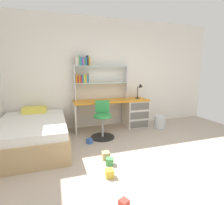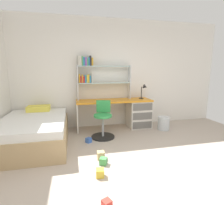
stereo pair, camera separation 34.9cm
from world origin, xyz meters
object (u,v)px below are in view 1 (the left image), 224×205
at_px(desk_lamp, 140,89).
at_px(bookshelf_hutch, 92,74).
at_px(bed_platform, 33,134).
at_px(swivel_chair, 103,123).
at_px(desk, 129,111).
at_px(toy_block_blue_2, 89,141).
at_px(waste_bin, 160,122).
at_px(toy_block_yellow_4, 110,173).
at_px(toy_block_green_3, 110,161).
at_px(toy_block_natural_1, 106,155).
at_px(toy_block_red_0, 124,204).

bearing_deg(desk_lamp, bookshelf_hutch, 172.43).
xyz_separation_m(desk_lamp, bed_platform, (-2.62, -0.64, -0.72)).
bearing_deg(swivel_chair, desk, 31.53).
relative_size(bed_platform, toy_block_blue_2, 18.63).
height_order(desk_lamp, swivel_chair, desk_lamp).
xyz_separation_m(waste_bin, toy_block_yellow_4, (-1.89, -1.66, -0.11)).
height_order(waste_bin, toy_block_green_3, waste_bin).
relative_size(toy_block_blue_2, toy_block_green_3, 0.92).
relative_size(swivel_chair, toy_block_green_3, 7.47).
bearing_deg(swivel_chair, bed_platform, -176.20).
bearing_deg(toy_block_natural_1, bed_platform, 143.80).
xyz_separation_m(desk, bed_platform, (-2.31, -0.64, -0.14)).
height_order(toy_block_blue_2, toy_block_yellow_4, toy_block_yellow_4).
relative_size(desk, toy_block_blue_2, 18.90).
xyz_separation_m(toy_block_natural_1, toy_block_blue_2, (-0.14, 0.73, -0.01)).
height_order(desk, bed_platform, desk).
relative_size(desk_lamp, waste_bin, 1.16).
relative_size(waste_bin, toy_block_red_0, 3.54).
bearing_deg(toy_block_red_0, toy_block_natural_1, 84.06).
distance_m(desk_lamp, swivel_chair, 1.47).
relative_size(waste_bin, toy_block_natural_1, 2.64).
relative_size(desk_lamp, toy_block_yellow_4, 3.40).
bearing_deg(swivel_chair, bookshelf_hutch, 94.84).
xyz_separation_m(bookshelf_hutch, toy_block_red_0, (-0.27, -2.81, -1.35)).
height_order(bed_platform, toy_block_green_3, bed_platform).
relative_size(desk_lamp, toy_block_blue_2, 3.81).
relative_size(toy_block_red_0, toy_block_green_3, 0.85).
bearing_deg(waste_bin, bookshelf_hutch, 161.51).
distance_m(swivel_chair, bed_platform, 1.43).
bearing_deg(toy_block_yellow_4, desk_lamp, 53.74).
xyz_separation_m(bookshelf_hutch, toy_block_yellow_4, (-0.25, -2.21, -1.35)).
distance_m(desk_lamp, toy_block_green_3, 2.41).
xyz_separation_m(toy_block_natural_1, toy_block_yellow_4, (-0.10, -0.52, -0.01)).
relative_size(swivel_chair, bed_platform, 0.43).
bearing_deg(toy_block_green_3, toy_block_red_0, -97.77).
distance_m(bookshelf_hutch, toy_block_red_0, 3.13).
xyz_separation_m(bed_platform, toy_block_natural_1, (1.21, -0.89, -0.21)).
distance_m(waste_bin, toy_block_blue_2, 1.98).
distance_m(toy_block_green_3, toy_block_yellow_4, 0.34).
relative_size(waste_bin, toy_block_green_3, 3.02).
relative_size(bookshelf_hutch, toy_block_yellow_4, 12.07).
bearing_deg(bookshelf_hutch, bed_platform, -149.42).
height_order(toy_block_natural_1, toy_block_blue_2, toy_block_natural_1).
bearing_deg(toy_block_natural_1, waste_bin, 32.47).
distance_m(desk_lamp, toy_block_red_0, 3.19).
relative_size(swivel_chair, toy_block_red_0, 8.76).
bearing_deg(bookshelf_hutch, toy_block_green_3, -94.32).
bearing_deg(swivel_chair, waste_bin, 5.82).
height_order(desk, swivel_chair, swivel_chair).
bearing_deg(bed_platform, desk_lamp, 13.74).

